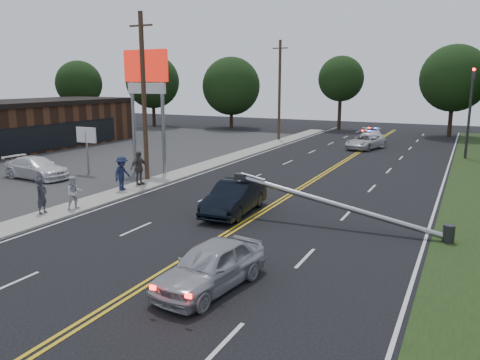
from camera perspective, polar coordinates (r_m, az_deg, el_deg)
The scene contains 24 objects.
ground at distance 15.06m, azimuth -10.98°, elevation -12.10°, with size 120.00×120.00×0.00m, color black.
parking_lot at distance 35.82m, azimuth -27.10°, elevation 0.94°, with size 25.00×60.00×0.01m, color #2D2D2D.
sidewalk at distance 27.50m, azimuth -12.42°, elevation -0.91°, with size 1.80×70.00×0.12m, color #9B978C.
centerline_yellow at distance 23.31m, azimuth 3.99°, elevation -3.11°, with size 0.36×80.00×0.00m, color gold.
pylon_sign at distance 31.26m, azimuth -11.35°, elevation 11.66°, with size 3.20×0.35×8.00m.
small_sign at distance 32.27m, azimuth -18.21°, elevation 4.77°, with size 1.60×0.14×3.10m.
traffic_signal at distance 40.88m, azimuth 26.27°, elevation 8.20°, with size 0.28×0.41×7.05m.
fallen_streetlight at distance 20.01m, azimuth 12.99°, elevation -3.27°, with size 9.36×0.44×1.91m.
utility_pole_mid at distance 28.90m, azimuth -11.64°, elevation 9.81°, with size 1.60×0.28×10.00m.
utility_pole_far at distance 48.21m, azimuth 4.84°, elevation 10.84°, with size 1.60×0.28×10.00m.
tree_3 at distance 60.22m, azimuth -19.04°, elevation 11.03°, with size 5.43×5.43×8.40m.
tree_4 at distance 63.60m, azimuth -10.61°, elevation 11.71°, with size 6.95×6.95×9.39m.
tree_5 at distance 60.71m, azimuth -1.08°, elevation 11.36°, with size 7.34×7.34×9.01m.
tree_6 at distance 59.69m, azimuth 12.21°, elevation 11.96°, with size 5.51×5.51×9.02m.
tree_7 at distance 55.96m, azimuth 24.66°, elevation 11.20°, with size 7.12×7.12×9.85m.
crashed_sedan at distance 21.76m, azimuth -0.70°, elevation -2.15°, with size 1.61×4.61×1.52m, color black.
waiting_sedan at distance 14.15m, azimuth -3.59°, elevation -10.39°, with size 1.67×4.16×1.42m, color #AEAFB6.
parked_car at distance 32.17m, azimuth -23.56°, elevation 1.36°, with size 1.91×4.71×1.37m, color white.
emergency_a at distance 43.79m, azimuth 15.03°, elevation 4.51°, with size 2.12×4.59×1.28m, color silver.
emergency_b at distance 46.57m, azimuth 15.77°, elevation 5.04°, with size 2.10×5.17×1.50m, color silver.
bystander_a at distance 23.15m, azimuth -23.02°, elevation -1.80°, with size 0.60×0.39×1.64m, color #292A31.
bystander_b at distance 23.38m, azimuth -19.53°, elevation -1.47°, with size 0.77×0.60×1.58m, color silver.
bystander_c at distance 26.63m, azimuth -14.17°, elevation 0.80°, with size 1.22×0.70×1.89m, color #1A2141.
bystander_d at distance 27.77m, azimuth -12.24°, elevation 1.44°, with size 1.16×0.48×1.98m, color #514640.
Camera 1 is at (8.48, -10.84, 6.12)m, focal length 35.00 mm.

